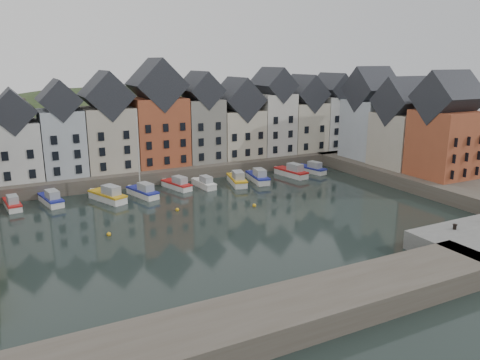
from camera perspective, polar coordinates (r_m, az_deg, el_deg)
ground at (r=57.05m, az=-1.12°, el=-5.43°), size 260.00×260.00×0.00m
far_quay at (r=83.74m, az=-10.18°, el=1.52°), size 90.00×16.00×2.00m
right_quay at (r=81.37m, az=21.98°, el=0.30°), size 14.00×54.00×2.00m
near_wall at (r=34.76m, az=0.02°, el=-17.49°), size 50.00×6.00×2.00m
hillside at (r=113.21m, az=-13.66°, el=-5.26°), size 153.60×70.40×64.00m
far_terrace at (r=81.47m, az=-7.83°, el=6.88°), size 72.37×8.16×17.78m
right_terrace at (r=82.58m, az=19.39°, el=6.33°), size 8.30×24.25×16.36m
mooring_buoys at (r=60.17m, az=-6.80°, el=-4.32°), size 20.50×5.50×0.50m
boat_a at (r=69.89m, az=-25.99°, el=-2.63°), size 2.35×5.72×2.13m
boat_b at (r=69.75m, az=-22.02°, el=-2.19°), size 3.02×6.33×2.34m
boat_c at (r=68.61m, az=-15.76°, el=-1.86°), size 4.49×7.09×2.61m
boat_d at (r=69.66m, az=-11.72°, el=-1.38°), size 3.55×6.46×11.80m
boat_e at (r=73.02m, az=-7.66°, el=-0.55°), size 3.40×6.18×2.27m
boat_f at (r=73.43m, az=-4.38°, el=-0.41°), size 2.22×5.65×2.12m
boat_g at (r=74.93m, az=-0.36°, el=0.03°), size 3.52×6.87×2.53m
boat_h at (r=76.61m, az=2.21°, el=0.34°), size 3.07×6.84×2.53m
boat_i at (r=80.54m, az=6.33°, el=0.97°), size 3.18×6.97×2.58m
boat_j at (r=83.71m, az=8.73°, el=1.35°), size 3.13×6.18×2.27m
mooring_bollard at (r=54.59m, az=24.72°, el=-5.17°), size 0.48×0.48×0.56m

